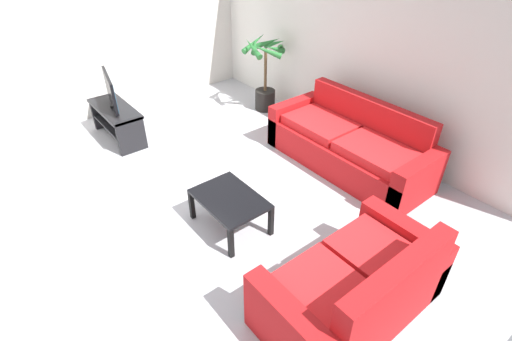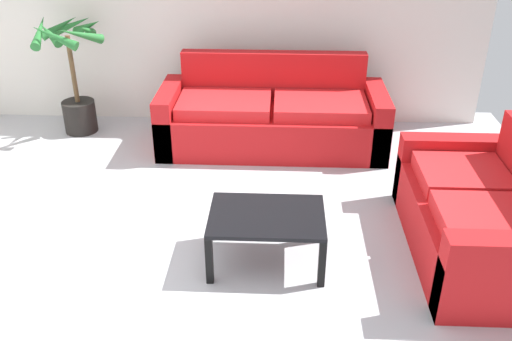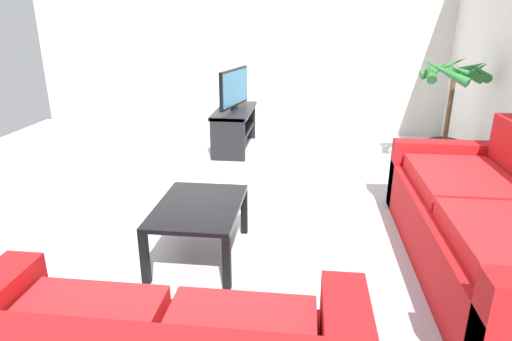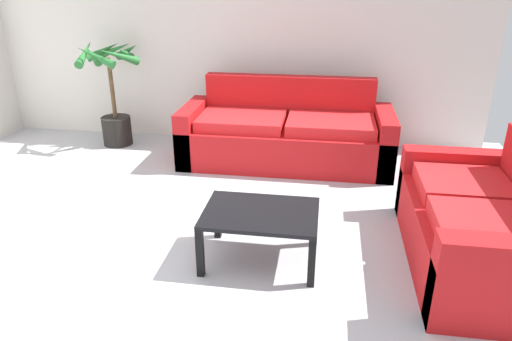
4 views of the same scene
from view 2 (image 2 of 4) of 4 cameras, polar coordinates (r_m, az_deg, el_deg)
The scene contains 5 objects.
ground_plane at distance 4.02m, azimuth -9.49°, elevation -11.33°, with size 6.60×6.60×0.00m, color #B2B2B7.
couch_main at distance 5.76m, azimuth 1.67°, elevation 5.35°, with size 2.28×0.90×0.90m.
couch_loveseat at distance 4.42m, azimuth 22.00°, elevation -4.52°, with size 0.90×1.62×0.90m.
coffee_table at distance 3.99m, azimuth 1.11°, elevation -5.17°, with size 0.82×0.58×0.40m.
potted_palm at distance 6.29m, azimuth -18.09°, elevation 8.96°, with size 0.74×0.77×1.25m.
Camera 2 is at (0.80, -3.03, 2.53)m, focal length 39.21 mm.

